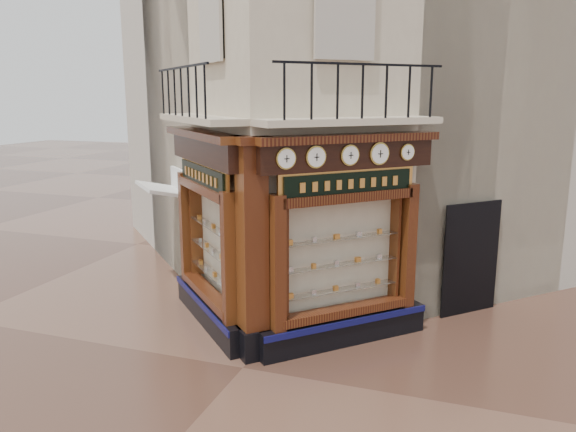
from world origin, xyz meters
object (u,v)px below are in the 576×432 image
at_px(signboard_right, 349,183).
at_px(clock_e, 407,152).
at_px(clock_a, 286,159).
at_px(clock_c, 350,155).
at_px(clock_b, 316,157).
at_px(corner_pilaster, 252,253).
at_px(awning, 167,287).
at_px(clock_d, 379,154).
at_px(signboard_left, 203,176).

bearing_deg(signboard_right, clock_e, -5.35).
xyz_separation_m(clock_a, clock_c, (0.88, 0.88, 0.00)).
relative_size(clock_c, clock_e, 1.20).
bearing_deg(clock_b, signboard_right, 8.53).
relative_size(clock_b, clock_c, 1.04).
bearing_deg(corner_pilaster, clock_e, -8.29).
distance_m(corner_pilaster, awning, 4.84).
relative_size(clock_b, clock_e, 1.25).
height_order(clock_b, clock_c, clock_b).
relative_size(clock_a, clock_b, 0.94).
bearing_deg(clock_e, clock_a, 180.00).
height_order(corner_pilaster, clock_a, corner_pilaster).
xyz_separation_m(corner_pilaster, awning, (-3.46, 2.76, -1.95)).
bearing_deg(corner_pilaster, clock_d, -10.47).
xyz_separation_m(corner_pilaster, clock_c, (1.50, 0.89, 1.67)).
distance_m(clock_d, clock_e, 0.62).
relative_size(clock_e, signboard_left, 0.15).
distance_m(corner_pilaster, signboard_right, 2.12).
bearing_deg(clock_b, clock_d, 0.00).
distance_m(clock_e, awning, 6.94).
bearing_deg(signboard_right, signboard_left, 135.00).
height_order(clock_c, awning, clock_c).
relative_size(clock_c, signboard_left, 0.18).
bearing_deg(clock_c, clock_a, -180.00).
bearing_deg(corner_pilaster, clock_a, -43.63).
height_order(clock_a, signboard_right, clock_a).
height_order(clock_a, clock_d, clock_d).
bearing_deg(signboard_right, clock_d, -11.14).
height_order(clock_b, signboard_right, clock_b).
xyz_separation_m(clock_e, signboard_left, (-3.83, -0.76, -0.52)).
bearing_deg(clock_b, clock_a, -180.00).
bearing_deg(signboard_left, awning, 3.96).
height_order(clock_c, clock_e, clock_c).
xyz_separation_m(clock_d, signboard_left, (-3.40, -0.32, -0.52)).
bearing_deg(clock_e, clock_c, 180.00).
bearing_deg(clock_c, clock_e, -0.00).
bearing_deg(clock_c, awning, 114.40).
bearing_deg(clock_c, signboard_right, 61.43).
xyz_separation_m(clock_c, awning, (-4.96, 1.86, -3.62)).
distance_m(clock_b, clock_c, 0.68).
bearing_deg(clock_a, signboard_left, 109.35).
bearing_deg(awning, clock_e, -144.60).
bearing_deg(clock_a, clock_e, 0.00).
xyz_separation_m(clock_c, signboard_left, (-2.96, 0.12, -0.52)).
xyz_separation_m(signboard_left, signboard_right, (2.92, -0.00, 0.00)).
bearing_deg(clock_d, clock_e, -0.00).
bearing_deg(clock_d, clock_a, -180.00).
height_order(clock_b, signboard_left, clock_b).
height_order(corner_pilaster, signboard_left, corner_pilaster).
xyz_separation_m(clock_a, signboard_left, (-2.08, 1.00, -0.52)).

